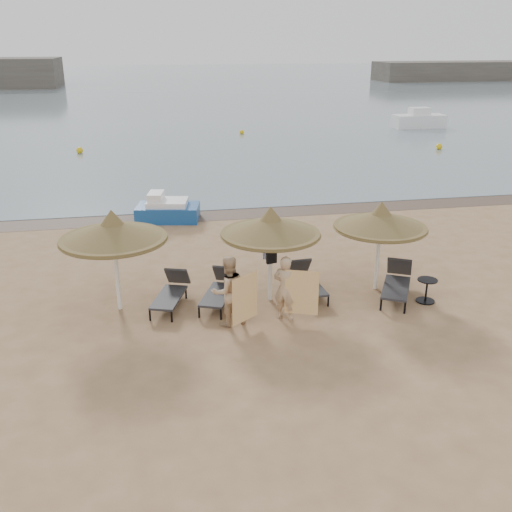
{
  "coord_description": "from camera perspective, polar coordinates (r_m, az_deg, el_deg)",
  "views": [
    {
      "loc": [
        -2.84,
        -12.27,
        6.55
      ],
      "look_at": [
        -0.33,
        1.2,
        1.31
      ],
      "focal_mm": 40.0,
      "sensor_mm": 36.0,
      "label": 1
    }
  ],
  "objects": [
    {
      "name": "bag_patterned",
      "position": [
        15.0,
        1.3,
        0.44
      ],
      "size": [
        0.32,
        0.15,
        0.4
      ],
      "rotation": [
        0.0,
        0.0,
        -0.13
      ],
      "color": "silver",
      "rests_on": "ground"
    },
    {
      "name": "wet_sand_strip",
      "position": [
        22.82,
        -2.98,
        4.21
      ],
      "size": [
        200.0,
        1.6,
        0.01
      ],
      "primitive_type": "cube",
      "color": "brown",
      "rests_on": "ground"
    },
    {
      "name": "buoy_left",
      "position": [
        36.82,
        -17.22,
        10.06
      ],
      "size": [
        0.39,
        0.39,
        0.39
      ],
      "primitive_type": "sphere",
      "color": "yellow",
      "rests_on": "ground"
    },
    {
      "name": "lounger_near_left",
      "position": [
        15.09,
        -3.64,
        -3.28
      ],
      "size": [
        1.26,
        1.96,
        0.84
      ],
      "rotation": [
        0.0,
        0.0,
        -0.38
      ],
      "color": "black",
      "rests_on": "ground"
    },
    {
      "name": "person_right",
      "position": [
        13.94,
        2.95,
        -2.73
      ],
      "size": [
        1.06,
        0.97,
        1.94
      ],
      "primitive_type": "imported",
      "rotation": [
        0.0,
        0.0,
        2.56
      ],
      "color": "tan",
      "rests_on": "ground"
    },
    {
      "name": "sea",
      "position": [
        92.55,
        -9.17,
        16.61
      ],
      "size": [
        200.0,
        140.0,
        0.03
      ],
      "primitive_type": "cube",
      "color": "slate",
      "rests_on": "ground"
    },
    {
      "name": "side_table",
      "position": [
        15.76,
        16.67,
        -3.39
      ],
      "size": [
        0.53,
        0.53,
        0.64
      ],
      "rotation": [
        0.0,
        0.0,
        -0.23
      ],
      "color": "black",
      "rests_on": "ground"
    },
    {
      "name": "buoy_right",
      "position": [
        38.27,
        17.85,
        10.37
      ],
      "size": [
        0.39,
        0.39,
        0.39
      ],
      "primitive_type": "sphere",
      "color": "yellow",
      "rests_on": "ground"
    },
    {
      "name": "palapa_left",
      "position": [
        14.47,
        -14.12,
        2.45
      ],
      "size": [
        2.69,
        2.69,
        2.67
      ],
      "rotation": [
        0.0,
        0.0,
        -0.37
      ],
      "color": "white",
      "rests_on": "ground"
    },
    {
      "name": "buoy_mid",
      "position": [
        42.63,
        -1.43,
        12.29
      ],
      "size": [
        0.32,
        0.32,
        0.32
      ],
      "primitive_type": "sphere",
      "color": "yellow",
      "rests_on": "ground"
    },
    {
      "name": "towel_left",
      "position": [
        13.48,
        -1.12,
        -4.26
      ],
      "size": [
        0.69,
        0.52,
        1.19
      ],
      "rotation": [
        0.0,
        0.0,
        0.64
      ],
      "color": "orange",
      "rests_on": "ground"
    },
    {
      "name": "pedal_boat",
      "position": [
        22.19,
        -8.89,
        4.59
      ],
      "size": [
        2.56,
        1.79,
        1.09
      ],
      "rotation": [
        0.0,
        0.0,
        -0.18
      ],
      "color": "#16488F",
      "rests_on": "ground"
    },
    {
      "name": "palapa_center",
      "position": [
        14.58,
        1.46,
        2.98
      ],
      "size": [
        2.61,
        2.61,
        2.59
      ],
      "rotation": [
        0.0,
        0.0,
        -0.24
      ],
      "color": "white",
      "rests_on": "ground"
    },
    {
      "name": "palapa_right",
      "position": [
        15.66,
        12.36,
        3.52
      ],
      "size": [
        2.53,
        2.53,
        2.51
      ],
      "rotation": [
        0.0,
        0.0,
        -0.35
      ],
      "color": "white",
      "rests_on": "ground"
    },
    {
      "name": "towel_right",
      "position": [
        13.87,
        4.59,
        -3.67
      ],
      "size": [
        0.78,
        0.31,
        1.15
      ],
      "rotation": [
        0.0,
        0.0,
        -0.37
      ],
      "color": "orange",
      "rests_on": "ground"
    },
    {
      "name": "lounger_far_right",
      "position": [
        15.89,
        13.92,
        -2.5
      ],
      "size": [
        1.51,
        2.06,
        0.89
      ],
      "rotation": [
        0.0,
        0.0,
        -0.49
      ],
      "color": "black",
      "rests_on": "ground"
    },
    {
      "name": "ground",
      "position": [
        14.2,
        2.21,
        -6.58
      ],
      "size": [
        160.0,
        160.0,
        0.0
      ],
      "primitive_type": "plane",
      "color": "#A27D59",
      "rests_on": "ground"
    },
    {
      "name": "bag_dark",
      "position": [
        14.69,
        1.57,
        -0.02
      ],
      "size": [
        0.29,
        0.15,
        0.39
      ],
      "rotation": [
        0.0,
        0.0,
        0.25
      ],
      "color": "black",
      "rests_on": "ground"
    },
    {
      "name": "lounger_near_right",
      "position": [
        15.67,
        5.04,
        -2.42
      ],
      "size": [
        0.73,
        1.85,
        0.81
      ],
      "rotation": [
        0.0,
        0.0,
        0.07
      ],
      "color": "black",
      "rests_on": "ground"
    },
    {
      "name": "lounger_far_left",
      "position": [
        15.09,
        -8.45,
        -3.5
      ],
      "size": [
        1.17,
        1.94,
        0.82
      ],
      "rotation": [
        0.0,
        0.0,
        -0.33
      ],
      "color": "black",
      "rests_on": "ground"
    },
    {
      "name": "person_left",
      "position": [
        13.66,
        -2.82,
        -2.98
      ],
      "size": [
        1.08,
        0.86,
        2.05
      ],
      "primitive_type": "imported",
      "rotation": [
        0.0,
        0.0,
        3.43
      ],
      "color": "tan",
      "rests_on": "ground"
    }
  ]
}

